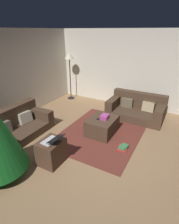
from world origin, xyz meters
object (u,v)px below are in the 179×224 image
(corner_lamp, at_px, (69,59))
(couch_left, at_px, (17,126))
(tv_remote, at_px, (100,119))
(couch_right, at_px, (136,109))
(side_table, at_px, (52,152))
(ottoman, at_px, (102,126))
(laptop, at_px, (52,140))
(book_stack, at_px, (123,148))
(gift_box, at_px, (105,117))

(corner_lamp, bearing_deg, couch_left, -173.30)
(tv_remote, xyz_separation_m, corner_lamp, (1.93, 2.22, 1.10))
(couch_right, distance_m, tv_remote, 1.62)
(side_table, bearing_deg, ottoman, -14.79)
(laptop, bearing_deg, tv_remote, -11.94)
(tv_remote, distance_m, book_stack, 0.95)
(laptop, height_order, book_stack, laptop)
(gift_box, bearing_deg, couch_right, -18.43)
(ottoman, relative_size, laptop, 2.14)
(couch_right, distance_m, gift_box, 1.50)
(gift_box, height_order, tv_remote, gift_box)
(laptop, bearing_deg, couch_right, -16.30)
(couch_left, bearing_deg, ottoman, 120.90)
(couch_left, xyz_separation_m, book_stack, (0.76, -2.65, -0.24))
(ottoman, bearing_deg, side_table, 165.21)
(couch_left, relative_size, book_stack, 5.93)
(ottoman, bearing_deg, laptop, 167.31)
(ottoman, height_order, corner_lamp, corner_lamp)
(couch_left, bearing_deg, tv_remote, 119.62)
(ottoman, bearing_deg, book_stack, -119.37)
(gift_box, distance_m, tv_remote, 0.14)
(tv_remote, height_order, book_stack, tv_remote)
(couch_left, bearing_deg, book_stack, 105.18)
(gift_box, relative_size, laptop, 0.61)
(ottoman, relative_size, side_table, 1.62)
(couch_right, height_order, corner_lamp, corner_lamp)
(book_stack, bearing_deg, tv_remote, 66.65)
(couch_right, height_order, gift_box, couch_right)
(gift_box, distance_m, book_stack, 0.93)
(gift_box, height_order, side_table, gift_box)
(book_stack, xyz_separation_m, corner_lamp, (2.26, 3.01, 1.51))
(laptop, bearing_deg, ottoman, -12.69)
(ottoman, distance_m, corner_lamp, 3.21)
(laptop, distance_m, corner_lamp, 4.04)
(corner_lamp, bearing_deg, tv_remote, -130.88)
(laptop, bearing_deg, side_table, 87.38)
(couch_right, distance_m, book_stack, 1.88)
(couch_right, height_order, tv_remote, couch_right)
(laptop, xyz_separation_m, corner_lamp, (3.42, 1.91, 0.97))
(couch_right, relative_size, book_stack, 5.84)
(couch_right, bearing_deg, couch_left, 47.23)
(tv_remote, relative_size, side_table, 0.31)
(couch_right, relative_size, laptop, 4.30)
(side_table, relative_size, book_stack, 1.79)
(ottoman, xyz_separation_m, book_stack, (-0.42, -0.74, -0.18))
(book_stack, bearing_deg, couch_left, 105.97)
(couch_right, relative_size, ottoman, 2.01)
(couch_left, distance_m, book_stack, 2.77)
(ottoman, bearing_deg, gift_box, -69.67)
(couch_right, xyz_separation_m, tv_remote, (-1.51, 0.56, 0.16))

